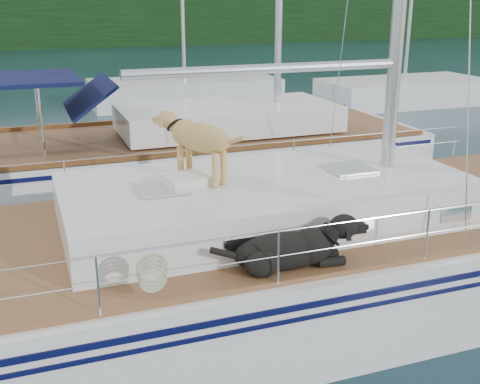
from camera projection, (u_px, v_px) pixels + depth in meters
name	position (u px, v px, depth m)	size (l,w,h in m)	color
ground	(210.00, 314.00, 8.06)	(120.00, 120.00, 0.00)	black
tree_line	(38.00, 9.00, 47.25)	(90.00, 3.00, 6.00)	black
shore_bank	(40.00, 39.00, 49.07)	(92.00, 1.00, 1.20)	#595147
main_sailboat	(216.00, 267.00, 7.87)	(12.00, 3.80, 14.01)	silver
neighbor_sailboat	(182.00, 157.00, 13.38)	(11.00, 3.50, 13.30)	silver
bg_boat_center	(185.00, 92.00, 23.49)	(7.20, 3.00, 11.65)	silver
bg_boat_east	(404.00, 92.00, 23.43)	(6.40, 3.00, 11.65)	silver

